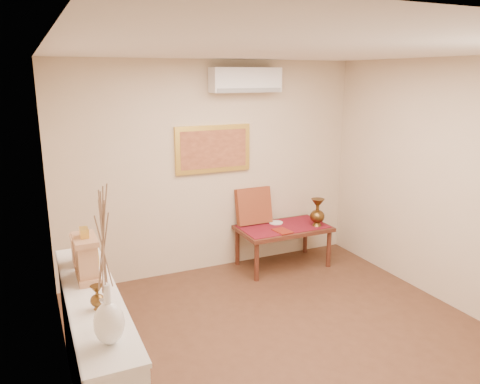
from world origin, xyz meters
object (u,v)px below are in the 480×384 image
white_vase (105,269)px  mantel_clock (87,257)px  wooden_chest (82,249)px  display_ledge (97,353)px  low_table (283,231)px  brass_urn_tall (317,209)px

white_vase → mantel_clock: (-0.00, 0.99, -0.30)m
white_vase → mantel_clock: white_vase is taller
wooden_chest → white_vase: bearing=-89.9°
white_vase → display_ledge: bearing=91.1°
mantel_clock → low_table: (2.66, 1.60, -0.67)m
white_vase → wooden_chest: 1.37m
brass_urn_tall → white_vase: bearing=-141.8°
brass_urn_tall → display_ledge: brass_urn_tall is taller
brass_urn_tall → mantel_clock: 3.42m
display_ledge → wooden_chest: size_ratio=8.28×
brass_urn_tall → mantel_clock: mantel_clock is taller
display_ledge → low_table: 3.27m
mantel_clock → wooden_chest: mantel_clock is taller
white_vase → brass_urn_tall: 3.98m
white_vase → low_table: white_vase is taller
display_ledge → white_vase: bearing=-88.9°
display_ledge → mantel_clock: (0.01, 0.28, 0.66)m
white_vase → brass_urn_tall: (3.08, 2.43, -0.67)m
brass_urn_tall → mantel_clock: size_ratio=1.09×
mantel_clock → low_table: bearing=31.0°
white_vase → wooden_chest: size_ratio=3.86×
display_ledge → low_table: size_ratio=1.68×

